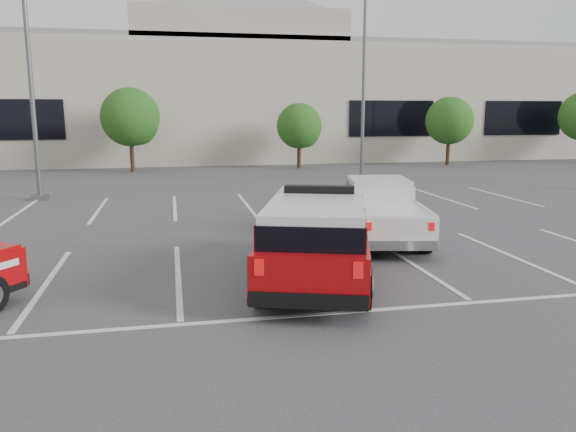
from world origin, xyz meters
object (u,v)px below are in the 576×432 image
object	(u,v)px
tree_mid_right	(300,128)
light_pole_mid	(364,78)
light_pole_left	(30,67)
fire_chief_suv	(318,243)
convention_building	(209,95)
white_pickup	(380,215)
tree_right	(450,122)
tree_mid_left	(132,119)

from	to	relation	value
tree_mid_right	light_pole_mid	distance (m)	6.88
light_pole_left	fire_chief_suv	xyz separation A→B (m)	(8.20, -12.85, -4.39)
convention_building	fire_chief_suv	bearing A→B (deg)	-89.97
light_pole_left	white_pickup	xyz separation A→B (m)	(10.95, -9.30, -4.53)
convention_building	white_pickup	world-z (taller)	convention_building
tree_right	light_pole_mid	world-z (taller)	light_pole_mid
light_pole_left	tree_mid_right	bearing A→B (deg)	37.50
light_pole_mid	fire_chief_suv	bearing A→B (deg)	-111.99
convention_building	light_pole_mid	world-z (taller)	convention_building
tree_mid_left	white_pickup	xyz separation A→B (m)	(7.86, -19.35, -2.39)
white_pickup	convention_building	bearing A→B (deg)	106.88
tree_mid_right	light_pole_mid	bearing A→B (deg)	-72.48
fire_chief_suv	convention_building	bearing A→B (deg)	108.02
tree_right	white_pickup	bearing A→B (deg)	-122.10
tree_right	white_pickup	xyz separation A→B (m)	(-12.14, -19.35, -2.12)
tree_mid_left	light_pole_left	size ratio (longest dim) A/B	0.47
light_pole_left	light_pole_mid	size ratio (longest dim) A/B	1.00
tree_mid_left	tree_right	size ratio (longest dim) A/B	1.10
convention_building	tree_mid_right	world-z (taller)	convention_building
tree_mid_left	tree_mid_right	world-z (taller)	tree_mid_left
convention_building	light_pole_left	distance (m)	21.49
tree_right	tree_mid_right	bearing A→B (deg)	-180.00
light_pole_left	light_pole_mid	distance (m)	15.52
convention_building	fire_chief_suv	size ratio (longest dim) A/B	10.14
tree_mid_left	white_pickup	distance (m)	21.02
fire_chief_suv	white_pickup	bearing A→B (deg)	70.16
convention_building	white_pickup	bearing A→B (deg)	-84.57
convention_building	tree_mid_left	world-z (taller)	convention_building
fire_chief_suv	white_pickup	size ratio (longest dim) A/B	1.06
tree_mid_right	convention_building	bearing A→B (deg)	116.57
white_pickup	light_pole_mid	bearing A→B (deg)	84.53
convention_building	fire_chief_suv	world-z (taller)	convention_building
tree_mid_right	tree_right	distance (m)	10.00
tree_mid_left	white_pickup	size ratio (longest dim) A/B	0.87
convention_building	tree_mid_right	size ratio (longest dim) A/B	15.04
tree_mid_right	fire_chief_suv	size ratio (longest dim) A/B	0.67
convention_building	fire_chief_suv	distance (m)	32.95
convention_building	tree_mid_right	bearing A→B (deg)	-63.43
tree_mid_left	tree_right	world-z (taller)	tree_mid_left
convention_building	tree_right	distance (m)	17.96
convention_building	white_pickup	xyz separation A→B (m)	(2.77, -29.16, -4.07)
convention_building	tree_mid_right	distance (m)	11.20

